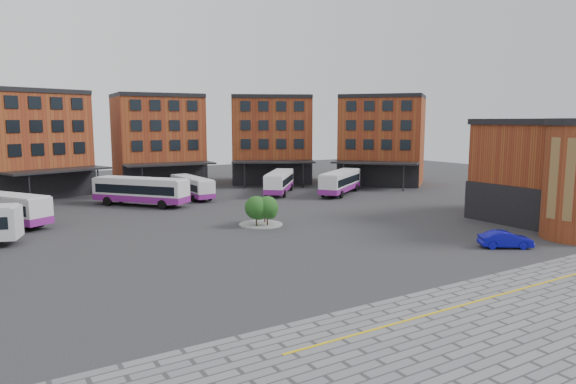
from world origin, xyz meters
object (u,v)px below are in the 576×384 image
bus_b (3,208)px  bus_f (340,182)px  bus_d (192,187)px  bus_e (279,182)px  tree_island (263,209)px  bus_c (141,191)px  blue_car (505,239)px

bus_b → bus_f: size_ratio=1.01×
bus_d → bus_e: bearing=-11.9°
tree_island → bus_f: bearing=34.5°
bus_b → bus_d: bearing=-13.1°
tree_island → bus_b: 25.87m
bus_c → tree_island: bearing=-108.7°
blue_car → bus_f: bearing=19.8°
bus_e → blue_car: bearing=-50.7°
bus_c → bus_f: bus_c is taller
bus_b → bus_e: (35.05, 5.23, -0.04)m
bus_f → tree_island: bearing=-91.0°
bus_f → blue_car: bus_f is taller
tree_island → blue_car: bearing=-54.9°
tree_island → bus_c: size_ratio=0.39×
bus_b → blue_car: (34.79, -31.88, -1.06)m
bus_d → bus_f: bus_f is taller
bus_e → bus_f: bus_f is taller
bus_b → bus_f: (42.22, 0.25, 0.02)m
bus_e → tree_island: bearing=-85.0°
bus_f → bus_b: bearing=-125.2°
tree_island → bus_e: size_ratio=0.43×
tree_island → blue_car: 22.31m
bus_f → blue_car: (-7.43, -32.13, -1.08)m
tree_island → bus_e: 22.95m
tree_island → bus_d: size_ratio=0.43×
bus_d → bus_e: size_ratio=1.00×
bus_c → bus_e: bus_c is taller
bus_c → bus_d: 8.09m
bus_c → blue_car: (19.69, -36.88, -1.18)m
bus_e → bus_f: size_ratio=0.93×
bus_c → bus_f: 27.54m
blue_car → bus_e: bearing=32.4°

